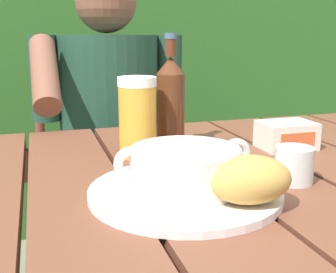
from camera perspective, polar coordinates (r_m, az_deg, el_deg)
name	(u,v)px	position (r m, az deg, el deg)	size (l,w,h in m)	color
dining_table	(175,229)	(0.76, 1.00, -12.16)	(1.46, 0.90, 0.76)	brown
hedge_backdrop	(78,21)	(2.40, -11.88, 14.87)	(3.85, 0.82, 2.42)	#2A5A22
chair_near_diner	(105,181)	(1.65, -8.43, -5.85)	(0.48, 0.47, 0.92)	brown
person_eating	(111,127)	(1.39, -7.61, 1.32)	(0.48, 0.47, 1.21)	#204434
serving_plate	(185,192)	(0.66, 2.24, -7.35)	(0.30, 0.30, 0.01)	white
soup_bowl	(185,167)	(0.65, 2.28, -4.12)	(0.22, 0.17, 0.07)	white
bread_roll	(249,179)	(0.61, 10.78, -5.62)	(0.13, 0.10, 0.07)	tan
beer_glass	(138,117)	(0.86, -4.07, 2.61)	(0.08, 0.08, 0.16)	gold
beer_bottle	(171,101)	(0.92, 0.34, 4.75)	(0.06, 0.06, 0.24)	#532A17
water_glass_small	(294,165)	(0.74, 16.42, -3.64)	(0.06, 0.06, 0.06)	silver
butter_tub	(286,135)	(0.96, 15.48, 0.17)	(0.11, 0.09, 0.06)	white
table_knife	(252,167)	(0.80, 11.14, -3.99)	(0.16, 0.05, 0.01)	silver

